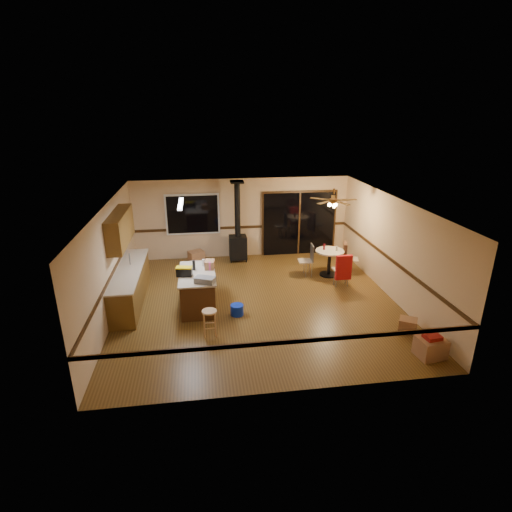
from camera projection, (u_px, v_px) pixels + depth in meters
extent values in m
plane|color=brown|center=(258.00, 302.00, 10.26)|extent=(7.00, 7.00, 0.00)
plane|color=silver|center=(258.00, 203.00, 9.36)|extent=(7.00, 7.00, 0.00)
plane|color=tan|center=(242.00, 218.00, 13.06)|extent=(7.00, 0.00, 7.00)
plane|color=tan|center=(288.00, 327.00, 6.56)|extent=(7.00, 0.00, 7.00)
plane|color=tan|center=(110.00, 262.00, 9.35)|extent=(0.00, 7.00, 7.00)
plane|color=tan|center=(392.00, 248.00, 10.27)|extent=(0.00, 7.00, 7.00)
cube|color=black|center=(193.00, 214.00, 12.73)|extent=(1.72, 0.10, 1.32)
cube|color=black|center=(299.00, 224.00, 13.35)|extent=(2.52, 0.10, 2.10)
cube|color=brown|center=(131.00, 286.00, 10.15)|extent=(0.60, 3.00, 0.86)
cube|color=#BCAA92|center=(129.00, 270.00, 10.00)|extent=(0.64, 3.04, 0.04)
cube|color=brown|center=(120.00, 228.00, 9.81)|extent=(0.35, 2.00, 0.80)
cube|color=#492812|center=(198.00, 290.00, 9.91)|extent=(0.80, 1.60, 0.86)
cube|color=#BCAA92|center=(197.00, 274.00, 9.76)|extent=(0.88, 1.68, 0.04)
cube|color=black|center=(238.00, 247.00, 12.91)|extent=(0.55, 0.50, 0.75)
cylinder|color=black|center=(237.00, 209.00, 12.47)|extent=(0.18, 0.18, 1.77)
cylinder|color=brown|center=(333.00, 201.00, 11.13)|extent=(0.24, 0.24, 0.10)
cylinder|color=brown|center=(334.00, 191.00, 11.04)|extent=(0.05, 0.05, 0.16)
sphere|color=#FFD88C|center=(333.00, 205.00, 11.17)|extent=(0.16, 0.16, 0.16)
cube|color=white|center=(181.00, 204.00, 9.41)|extent=(0.10, 1.20, 0.04)
cube|color=slate|center=(205.00, 280.00, 9.16)|extent=(0.52, 0.41, 0.14)
cube|color=black|center=(184.00, 272.00, 9.53)|extent=(0.39, 0.24, 0.20)
cube|color=gold|center=(184.00, 268.00, 9.49)|extent=(0.40, 0.25, 0.03)
cube|color=#996744|center=(210.00, 264.00, 9.99)|extent=(0.27, 0.34, 0.21)
cylinder|color=black|center=(194.00, 265.00, 9.87)|extent=(0.08, 0.08, 0.25)
cylinder|color=#D84C8C|center=(210.00, 266.00, 9.86)|extent=(0.07, 0.07, 0.21)
cylinder|color=white|center=(203.00, 263.00, 10.13)|extent=(0.07, 0.07, 0.18)
cylinder|color=tan|center=(210.00, 323.00, 8.67)|extent=(0.34, 0.34, 0.59)
cylinder|color=#0D2CC3|center=(237.00, 310.00, 9.58)|extent=(0.39, 0.39, 0.26)
cylinder|color=black|center=(328.00, 274.00, 11.91)|extent=(0.52, 0.52, 0.04)
cylinder|color=black|center=(329.00, 263.00, 11.78)|extent=(0.10, 0.10, 0.70)
cylinder|color=#BCAA92|center=(330.00, 251.00, 11.65)|extent=(0.83, 0.83, 0.04)
cylinder|color=#590C14|center=(324.00, 247.00, 11.69)|extent=(0.08, 0.08, 0.17)
cylinder|color=beige|center=(337.00, 249.00, 11.60)|extent=(0.06, 0.06, 0.13)
cube|color=tan|center=(305.00, 261.00, 11.76)|extent=(0.43, 0.43, 0.03)
cube|color=slate|center=(312.00, 253.00, 11.68)|extent=(0.06, 0.40, 0.50)
cube|color=tan|center=(341.00, 270.00, 11.12)|extent=(0.41, 0.41, 0.03)
cube|color=slate|center=(344.00, 264.00, 10.86)|extent=(0.40, 0.04, 0.50)
cube|color=red|center=(344.00, 268.00, 10.87)|extent=(0.44, 0.11, 0.70)
cube|color=tan|center=(351.00, 259.00, 11.90)|extent=(0.50, 0.50, 0.03)
cube|color=slate|center=(346.00, 251.00, 11.84)|extent=(0.15, 0.39, 0.50)
cube|color=#402718|center=(345.00, 254.00, 11.87)|extent=(0.23, 0.45, 0.70)
cube|color=#996744|center=(196.00, 257.00, 12.87)|extent=(0.57, 0.53, 0.37)
cube|color=#996744|center=(431.00, 347.00, 7.95)|extent=(0.58, 0.50, 0.40)
cube|color=#996744|center=(408.00, 325.00, 8.86)|extent=(0.49, 0.47, 0.30)
cube|color=maroon|center=(432.00, 337.00, 7.86)|extent=(0.34, 0.29, 0.08)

